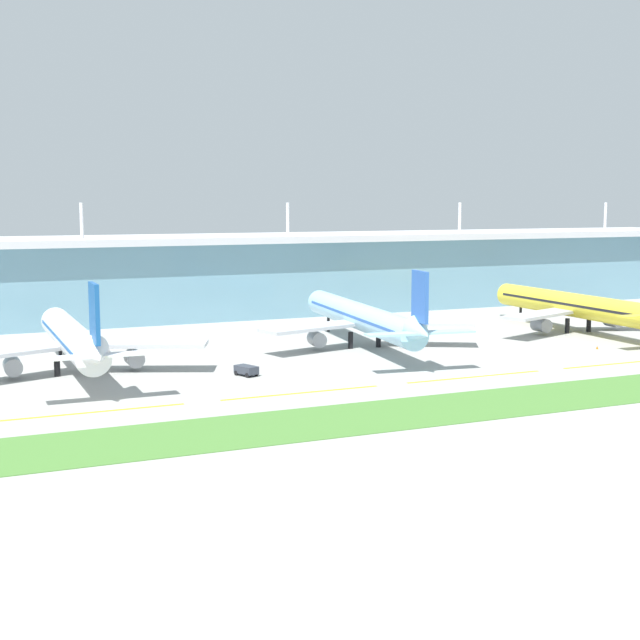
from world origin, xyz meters
TOP-DOWN VIEW (x-y plane):
  - ground_plane at (0.00, 0.00)m, footprint 600.00×600.00m
  - terminal_building at (-0.00, 103.75)m, footprint 288.00×34.00m
  - airliner_near_middle at (-68.74, 32.78)m, footprint 48.79×60.95m
  - airliner_center at (-6.41, 38.90)m, footprint 48.45×71.74m
  - airliner_far_middle at (51.03, 38.50)m, footprint 48.79×65.17m
  - taxiway_stripe_west at (-71.00, 0.20)m, footprint 28.00×0.70m
  - taxiway_stripe_mid_west at (-37.00, 0.20)m, footprint 28.00×0.70m
  - taxiway_stripe_centre at (-3.00, 0.20)m, footprint 28.00×0.70m
  - taxiway_stripe_mid_east at (31.00, 0.20)m, footprint 28.00×0.70m
  - grass_verge at (0.00, -19.24)m, footprint 300.00×18.00m
  - pushback_tug at (-40.43, 17.98)m, footprint 3.81×4.97m
  - safety_cone_nose_front at (38.38, 15.65)m, footprint 0.56×0.56m

SIDE VIEW (x-z plane):
  - ground_plane at x=0.00m, z-range 0.00..0.00m
  - taxiway_stripe_west at x=-71.00m, z-range 0.00..0.04m
  - taxiway_stripe_mid_west at x=-37.00m, z-range 0.00..0.04m
  - taxiway_stripe_centre at x=-3.00m, z-range 0.00..0.04m
  - taxiway_stripe_mid_east at x=31.00m, z-range 0.00..0.04m
  - grass_verge at x=0.00m, z-range 0.00..0.10m
  - safety_cone_nose_front at x=38.38m, z-range 0.00..0.70m
  - pushback_tug at x=-40.43m, z-range 0.18..2.03m
  - airliner_near_middle at x=-68.74m, z-range -3.00..15.90m
  - airliner_far_middle at x=51.03m, z-range -3.00..15.90m
  - airliner_center at x=-6.41m, z-range -2.99..15.91m
  - terminal_building at x=0.00m, z-range -4.29..26.92m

